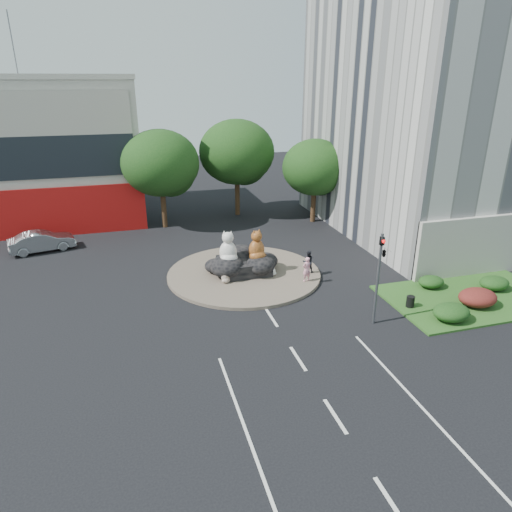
# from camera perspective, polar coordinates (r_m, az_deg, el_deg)

# --- Properties ---
(ground) EXTENTS (120.00, 120.00, 0.00)m
(ground) POSITION_cam_1_polar(r_m,az_deg,el_deg) (21.70, 5.28, -12.66)
(ground) COLOR black
(ground) RESTS_ON ground
(roundabout_island) EXTENTS (10.00, 10.00, 0.20)m
(roundabout_island) POSITION_cam_1_polar(r_m,az_deg,el_deg) (30.03, -1.52, -2.20)
(roundabout_island) COLOR brown
(roundabout_island) RESTS_ON ground
(rock_plinth) EXTENTS (3.20, 2.60, 0.90)m
(rock_plinth) POSITION_cam_1_polar(r_m,az_deg,el_deg) (29.82, -1.53, -1.24)
(rock_plinth) COLOR black
(rock_plinth) RESTS_ON roundabout_island
(office_tower) EXTENTS (20.00, 20.00, 35.00)m
(office_tower) POSITION_cam_1_polar(r_m,az_deg,el_deg) (42.59, 26.20, 26.73)
(office_tower) COLOR silver
(office_tower) RESTS_ON ground
(grass_verge) EXTENTS (10.00, 6.00, 0.12)m
(grass_verge) POSITION_cam_1_polar(r_m,az_deg,el_deg) (29.75, 25.29, -4.72)
(grass_verge) COLOR #1F511B
(grass_verge) RESTS_ON ground
(tree_left) EXTENTS (6.46, 6.46, 8.27)m
(tree_left) POSITION_cam_1_polar(r_m,az_deg,el_deg) (39.44, -11.74, 10.93)
(tree_left) COLOR #382314
(tree_left) RESTS_ON ground
(tree_mid) EXTENTS (6.84, 6.84, 8.76)m
(tree_mid) POSITION_cam_1_polar(r_m,az_deg,el_deg) (42.42, -2.35, 12.48)
(tree_mid) COLOR #382314
(tree_mid) RESTS_ON ground
(tree_right) EXTENTS (5.70, 5.70, 7.30)m
(tree_right) POSITION_cam_1_polar(r_m,az_deg,el_deg) (40.70, 7.42, 10.62)
(tree_right) COLOR #382314
(tree_right) RESTS_ON ground
(hedge_near_green) EXTENTS (2.00, 1.60, 0.90)m
(hedge_near_green) POSITION_cam_1_polar(r_m,az_deg,el_deg) (26.36, 23.23, -6.48)
(hedge_near_green) COLOR #103411
(hedge_near_green) RESTS_ON grass_verge
(hedge_red) EXTENTS (2.20, 1.76, 0.99)m
(hedge_red) POSITION_cam_1_polar(r_m,az_deg,el_deg) (28.55, 25.97, -4.69)
(hedge_red) COLOR #461512
(hedge_red) RESTS_ON grass_verge
(hedge_mid_green) EXTENTS (1.80, 1.44, 0.81)m
(hedge_mid_green) POSITION_cam_1_polar(r_m,az_deg,el_deg) (31.20, 27.64, -3.01)
(hedge_mid_green) COLOR #103411
(hedge_mid_green) RESTS_ON grass_verge
(hedge_back_green) EXTENTS (1.60, 1.28, 0.72)m
(hedge_back_green) POSITION_cam_1_polar(r_m,az_deg,el_deg) (29.92, 21.05, -3.02)
(hedge_back_green) COLOR #103411
(hedge_back_green) RESTS_ON grass_verge
(traffic_light) EXTENTS (0.44, 1.24, 5.00)m
(traffic_light) POSITION_cam_1_polar(r_m,az_deg,el_deg) (23.70, 15.42, -0.42)
(traffic_light) COLOR #595B60
(traffic_light) RESTS_ON ground
(street_lamp) EXTENTS (2.34, 0.22, 8.06)m
(street_lamp) POSITION_cam_1_polar(r_m,az_deg,el_deg) (32.40, 22.03, 6.33)
(street_lamp) COLOR #595B60
(street_lamp) RESTS_ON ground
(cat_white) EXTENTS (1.62, 1.52, 2.16)m
(cat_white) POSITION_cam_1_polar(r_m,az_deg,el_deg) (28.80, -3.52, 1.16)
(cat_white) COLOR silver
(cat_white) RESTS_ON rock_plinth
(cat_tabby) EXTENTS (1.54, 1.44, 2.07)m
(cat_tabby) POSITION_cam_1_polar(r_m,az_deg,el_deg) (29.21, 0.07, 1.41)
(cat_tabby) COLOR #C38228
(cat_tabby) RESTS_ON rock_plinth
(kitten_calico) EXTENTS (0.67, 0.61, 1.00)m
(kitten_calico) POSITION_cam_1_polar(r_m,az_deg,el_deg) (28.39, -3.85, -2.37)
(kitten_calico) COLOR beige
(kitten_calico) RESTS_ON roundabout_island
(kitten_white) EXTENTS (0.56, 0.55, 0.71)m
(kitten_white) POSITION_cam_1_polar(r_m,az_deg,el_deg) (29.46, 2.14, -1.73)
(kitten_white) COLOR white
(kitten_white) RESTS_ON roundabout_island
(pedestrian_pink) EXTENTS (0.66, 0.51, 1.60)m
(pedestrian_pink) POSITION_cam_1_polar(r_m,az_deg,el_deg) (28.57, 6.35, -1.64)
(pedestrian_pink) COLOR pink
(pedestrian_pink) RESTS_ON roundabout_island
(pedestrian_dark) EXTENTS (0.80, 0.66, 1.53)m
(pedestrian_dark) POSITION_cam_1_polar(r_m,az_deg,el_deg) (29.82, 6.51, -0.71)
(pedestrian_dark) COLOR black
(pedestrian_dark) RESTS_ON roundabout_island
(parked_car) EXTENTS (4.86, 2.69, 1.52)m
(parked_car) POSITION_cam_1_polar(r_m,az_deg,el_deg) (37.51, -25.18, 1.67)
(parked_car) COLOR #9DA0A4
(parked_car) RESTS_ON ground
(litter_bin) EXTENTS (0.50, 0.50, 0.63)m
(litter_bin) POSITION_cam_1_polar(r_m,az_deg,el_deg) (27.06, 18.73, -5.41)
(litter_bin) COLOR black
(litter_bin) RESTS_ON grass_verge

